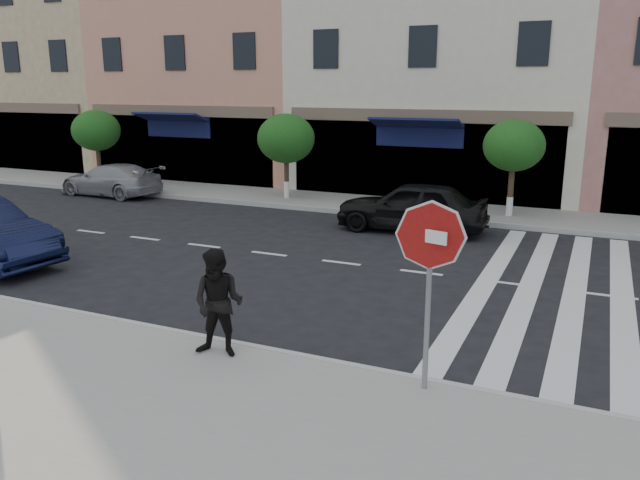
{
  "coord_description": "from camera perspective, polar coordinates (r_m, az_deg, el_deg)",
  "views": [
    {
      "loc": [
        5.54,
        -9.52,
        4.21
      ],
      "look_at": [
        0.9,
        0.76,
        1.4
      ],
      "focal_mm": 35.0,
      "sensor_mm": 36.0,
      "label": 1
    }
  ],
  "objects": [
    {
      "name": "walker",
      "position": [
        9.63,
        -9.26,
        -5.72
      ],
      "size": [
        0.91,
        0.77,
        1.68
      ],
      "primitive_type": "imported",
      "rotation": [
        0.0,
        0.0,
        0.17
      ],
      "color": "black",
      "rests_on": "sidewalk_near"
    },
    {
      "name": "building_west_far",
      "position": [
        38.27,
        -22.61,
        15.64
      ],
      "size": [
        12.0,
        9.0,
        12.0
      ],
      "primitive_type": "cube",
      "color": "#D8B98A",
      "rests_on": "ground"
    },
    {
      "name": "building_centre",
      "position": [
        27.23,
        11.98,
        16.42
      ],
      "size": [
        11.0,
        9.0,
        11.0
      ],
      "primitive_type": "cube",
      "color": "beige",
      "rests_on": "ground"
    },
    {
      "name": "ground",
      "position": [
        11.79,
        -5.54,
        -7.0
      ],
      "size": [
        120.0,
        120.0,
        0.0
      ],
      "primitive_type": "plane",
      "color": "black",
      "rests_on": "ground"
    },
    {
      "name": "street_tree_c",
      "position": [
        20.56,
        17.31,
        8.2
      ],
      "size": [
        1.9,
        1.9,
        3.04
      ],
      "color": "#473323",
      "rests_on": "sidewalk_far"
    },
    {
      "name": "sidewalk_near",
      "position": [
        9.0,
        -17.84,
        -14.07
      ],
      "size": [
        60.0,
        4.5,
        0.15
      ],
      "primitive_type": "cube",
      "color": "gray",
      "rests_on": "ground"
    },
    {
      "name": "street_tree_wa",
      "position": [
        28.25,
        -19.78,
        9.37
      ],
      "size": [
        2.0,
        2.0,
        3.05
      ],
      "color": "#473323",
      "rests_on": "sidewalk_far"
    },
    {
      "name": "car_far_left",
      "position": [
        25.72,
        -18.59,
        5.25
      ],
      "size": [
        4.38,
        1.96,
        1.25
      ],
      "primitive_type": "imported",
      "rotation": [
        0.0,
        0.0,
        -1.62
      ],
      "color": "#939398",
      "rests_on": "ground"
    },
    {
      "name": "sidewalk_far",
      "position": [
        21.65,
        9.06,
        2.8
      ],
      "size": [
        60.0,
        3.0,
        0.15
      ],
      "primitive_type": "cube",
      "color": "gray",
      "rests_on": "ground"
    },
    {
      "name": "car_far_mid",
      "position": [
        18.53,
        8.38,
        3.07
      ],
      "size": [
        4.43,
        1.87,
        1.49
      ],
      "primitive_type": "imported",
      "rotation": [
        0.0,
        0.0,
        -1.55
      ],
      "color": "black",
      "rests_on": "ground"
    },
    {
      "name": "building_west_mid",
      "position": [
        31.38,
        -8.03,
        18.96
      ],
      "size": [
        10.0,
        9.0,
        14.0
      ],
      "primitive_type": "cube",
      "color": "tan",
      "rests_on": "ground"
    },
    {
      "name": "stop_sign",
      "position": [
        8.25,
        10.0,
        -1.37
      ],
      "size": [
        0.9,
        0.28,
        2.63
      ],
      "rotation": [
        0.0,
        0.0,
        -0.26
      ],
      "color": "gray",
      "rests_on": "sidewalk_near"
    },
    {
      "name": "street_tree_wb",
      "position": [
        22.97,
        -3.12,
        9.22
      ],
      "size": [
        2.1,
        2.1,
        3.06
      ],
      "color": "#473323",
      "rests_on": "sidewalk_far"
    }
  ]
}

